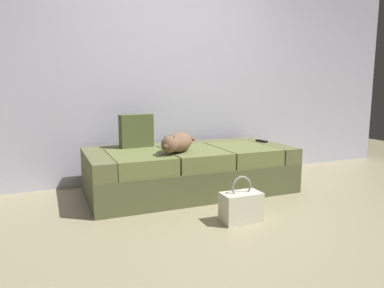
% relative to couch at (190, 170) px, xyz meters
% --- Properties ---
extents(ground_plane, '(10.00, 10.00, 0.00)m').
position_rel_couch_xyz_m(ground_plane, '(0.00, -1.03, -0.23)').
color(ground_plane, tan).
extents(back_wall, '(6.40, 0.10, 2.80)m').
position_rel_couch_xyz_m(back_wall, '(0.00, 0.66, 1.17)').
color(back_wall, silver).
rests_on(back_wall, ground).
extents(couch, '(2.07, 0.96, 0.46)m').
position_rel_couch_xyz_m(couch, '(0.00, 0.00, 0.00)').
color(couch, brown).
rests_on(couch, ground).
extents(dog_tan, '(0.47, 0.47, 0.19)m').
position_rel_couch_xyz_m(dog_tan, '(-0.21, -0.18, 0.33)').
color(dog_tan, '#825D46').
rests_on(dog_tan, couch).
extents(tv_remote, '(0.07, 0.16, 0.02)m').
position_rel_couch_xyz_m(tv_remote, '(0.91, 0.07, 0.24)').
color(tv_remote, black).
rests_on(tv_remote, couch).
extents(throw_pillow, '(0.35, 0.15, 0.34)m').
position_rel_couch_xyz_m(throw_pillow, '(-0.49, 0.28, 0.40)').
color(throw_pillow, '#505C32').
rests_on(throw_pillow, couch).
extents(handbag, '(0.32, 0.18, 0.38)m').
position_rel_couch_xyz_m(handbag, '(0.05, -0.95, -0.10)').
color(handbag, silver).
rests_on(handbag, ground).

